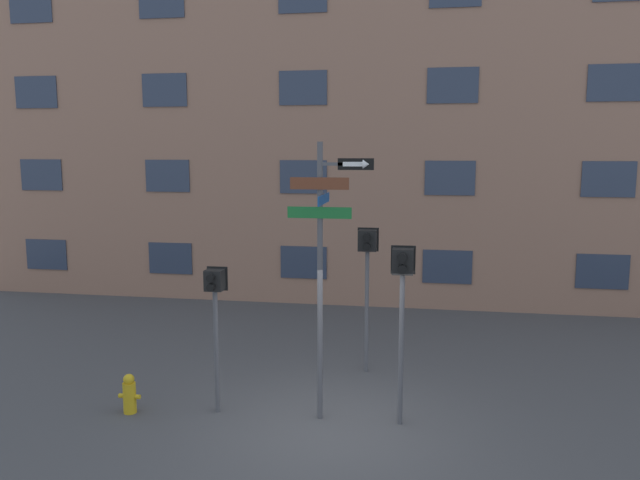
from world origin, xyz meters
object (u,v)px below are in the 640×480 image
(pedestrian_signal_left, at_px, (215,301))
(pedestrian_signal_right, at_px, (402,286))
(street_sign_pole, at_px, (324,256))
(fire_hydrant, at_px, (129,394))
(pedestrian_signal_across, at_px, (367,259))

(pedestrian_signal_left, distance_m, pedestrian_signal_right, 3.08)
(street_sign_pole, distance_m, pedestrian_signal_right, 1.33)
(street_sign_pole, distance_m, pedestrian_signal_left, 1.99)
(street_sign_pole, relative_size, fire_hydrant, 6.67)
(street_sign_pole, bearing_deg, pedestrian_signal_left, -178.88)
(pedestrian_signal_right, height_order, pedestrian_signal_across, pedestrian_signal_right)
(street_sign_pole, relative_size, pedestrian_signal_right, 1.56)
(pedestrian_signal_right, distance_m, fire_hydrant, 4.92)
(street_sign_pole, height_order, fire_hydrant, street_sign_pole)
(pedestrian_signal_right, bearing_deg, street_sign_pole, -179.62)
(pedestrian_signal_across, xyz_separation_m, fire_hydrant, (-3.74, -2.64, -1.96))
(pedestrian_signal_left, distance_m, fire_hydrant, 2.17)
(street_sign_pole, bearing_deg, pedestrian_signal_right, 0.38)
(pedestrian_signal_left, bearing_deg, pedestrian_signal_across, 45.77)
(fire_hydrant, bearing_deg, street_sign_pole, 5.63)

